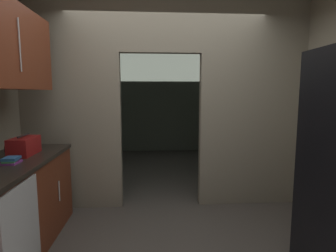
% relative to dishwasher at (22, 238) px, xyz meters
% --- Properties ---
extents(kitchen_partition, '(3.68, 0.12, 2.84)m').
position_rel_dishwasher_xyz_m(kitchen_partition, '(1.21, 1.50, 1.11)').
color(kitchen_partition, gray).
rests_on(kitchen_partition, ground).
extents(adjoining_room_shell, '(3.68, 3.47, 2.84)m').
position_rel_dishwasher_xyz_m(adjoining_room_shell, '(1.20, 3.81, 1.01)').
color(adjoining_room_shell, gray).
rests_on(adjoining_room_shell, ground).
extents(lower_cabinet_run, '(0.66, 1.66, 0.89)m').
position_rel_dishwasher_xyz_m(lower_cabinet_run, '(-0.32, 0.47, 0.03)').
color(lower_cabinet_run, maroon).
rests_on(lower_cabinet_run, ground).
extents(dishwasher, '(0.02, 0.56, 0.83)m').
position_rel_dishwasher_xyz_m(dishwasher, '(0.00, 0.00, 0.00)').
color(dishwasher, '#B7BABC').
rests_on(dishwasher, ground).
extents(boombox, '(0.21, 0.35, 0.21)m').
position_rel_dishwasher_xyz_m(boombox, '(-0.29, 0.75, 0.56)').
color(boombox, maroon).
rests_on(boombox, lower_cabinet_run).
extents(book_stack, '(0.13, 0.16, 0.06)m').
position_rel_dishwasher_xyz_m(book_stack, '(-0.25, 0.41, 0.50)').
color(book_stack, '#8C3893').
rests_on(book_stack, lower_cabinet_run).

